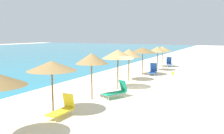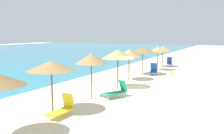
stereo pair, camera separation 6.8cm
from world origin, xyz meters
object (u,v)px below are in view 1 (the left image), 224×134
beach_umbrella_4 (118,54)px  lounge_chair_2 (63,109)px  beach_umbrella_8 (162,49)px  lounge_chair_1 (117,91)px  beach_umbrella_3 (92,59)px  beach_umbrella_5 (129,53)px  beach_umbrella_2 (52,66)px  lounge_chair_3 (169,63)px  beach_umbrella_6 (143,50)px  lounge_chair_4 (153,70)px  beach_umbrella_7 (158,49)px  beach_ball (173,73)px

beach_umbrella_4 → lounge_chair_2: 7.23m
beach_umbrella_8 → lounge_chair_1: size_ratio=1.48×
beach_umbrella_3 → beach_umbrella_5: (6.81, 0.31, -0.12)m
beach_umbrella_2 → beach_umbrella_8: 20.90m
lounge_chair_1 → lounge_chair_3: bearing=-61.8°
beach_umbrella_6 → lounge_chair_4: size_ratio=1.95×
beach_umbrella_7 → lounge_chair_1: 13.17m
beach_umbrella_4 → lounge_chair_2: (-6.87, -0.17, -2.22)m
beach_umbrella_4 → beach_umbrella_6: bearing=4.3°
lounge_chair_2 → beach_umbrella_8: bearing=-87.8°
lounge_chair_1 → beach_umbrella_6: bearing=-54.9°
lounge_chair_1 → lounge_chair_4: 10.08m
beach_umbrella_3 → beach_ball: (12.05, -2.34, -2.42)m
beach_umbrella_6 → beach_umbrella_7: 3.77m
lounge_chair_2 → beach_ball: bearing=-96.5°
beach_umbrella_2 → lounge_chair_1: bearing=-17.6°
beach_umbrella_6 → beach_umbrella_7: (3.75, -0.42, -0.12)m
beach_umbrella_2 → beach_umbrella_3: bearing=-2.6°
beach_umbrella_6 → lounge_chair_3: 8.34m
beach_umbrella_6 → lounge_chair_2: 13.93m
beach_umbrella_6 → lounge_chair_1: (-9.23, -1.55, -2.06)m
beach_umbrella_6 → beach_umbrella_7: size_ratio=1.03×
beach_umbrella_7 → lounge_chair_1: bearing=-175.0°
lounge_chair_3 → beach_ball: 6.49m
lounge_chair_4 → beach_ball: bearing=-158.6°
lounge_chair_1 → lounge_chair_2: (-4.52, 0.86, -0.06)m
beach_umbrella_4 → beach_umbrella_2: bearing=176.6°
beach_umbrella_2 → beach_umbrella_5: 10.39m
beach_umbrella_5 → beach_umbrella_7: 7.16m
beach_umbrella_3 → beach_umbrella_5: bearing=2.6°
lounge_chair_3 → beach_ball: bearing=88.8°
beach_umbrella_8 → lounge_chair_4: (-6.29, -0.78, -1.82)m
beach_umbrella_6 → beach_umbrella_7: beach_umbrella_6 is taller
beach_umbrella_5 → beach_umbrella_8: (10.51, -0.11, -0.17)m
beach_umbrella_4 → beach_umbrella_5: (3.48, 0.56, -0.17)m
lounge_chair_3 → lounge_chair_1: bearing=74.8°
beach_umbrella_4 → lounge_chair_4: bearing=-2.4°
beach_umbrella_6 → lounge_chair_1: beach_umbrella_6 is taller
beach_umbrella_2 → lounge_chair_4: (14.61, -0.74, -2.05)m
beach_umbrella_6 → beach_ball: bearing=-54.6°
lounge_chair_1 → lounge_chair_3: lounge_chair_3 is taller
beach_umbrella_2 → lounge_chair_1: beach_umbrella_2 is taller
lounge_chair_4 → beach_ball: (1.02, -1.76, -0.30)m
beach_umbrella_5 → beach_umbrella_8: 10.51m
beach_umbrella_5 → beach_umbrella_6: beach_umbrella_5 is taller
lounge_chair_4 → beach_umbrella_2: bearing=78.5°
lounge_chair_2 → lounge_chair_4: 14.58m
beach_umbrella_5 → beach_umbrella_6: (3.39, -0.04, 0.07)m
beach_umbrella_3 → beach_ball: 12.51m
beach_umbrella_2 → lounge_chair_4: bearing=-2.9°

